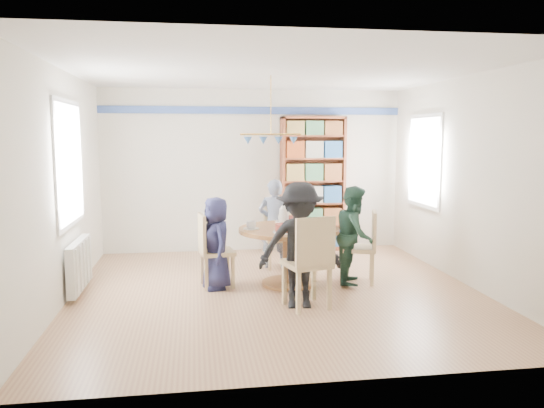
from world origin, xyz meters
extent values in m
plane|color=#A88159|center=(0.00, 0.00, 0.00)|extent=(5.00, 5.00, 0.00)
plane|color=white|center=(0.00, 0.00, 2.70)|extent=(5.00, 5.00, 0.00)
plane|color=beige|center=(0.00, 2.50, 1.35)|extent=(5.00, 0.00, 5.00)
plane|color=beige|center=(0.00, -2.50, 1.35)|extent=(5.00, 0.00, 5.00)
plane|color=beige|center=(-2.50, 0.00, 1.35)|extent=(0.00, 5.00, 5.00)
plane|color=beige|center=(2.50, 0.00, 1.35)|extent=(0.00, 5.00, 5.00)
cube|color=#355094|center=(0.00, 2.48, 2.35)|extent=(5.00, 0.02, 0.12)
cube|color=white|center=(-2.48, 0.30, 1.60)|extent=(0.03, 1.32, 1.52)
cube|color=white|center=(-2.46, 0.30, 1.60)|extent=(0.01, 1.20, 1.40)
cube|color=white|center=(2.48, 1.30, 1.55)|extent=(0.03, 1.12, 1.42)
cube|color=white|center=(2.46, 1.30, 1.55)|extent=(0.01, 1.00, 1.30)
cylinder|color=gold|center=(0.00, 0.50, 2.33)|extent=(0.01, 0.01, 0.75)
cylinder|color=gold|center=(0.00, 0.50, 1.95)|extent=(0.80, 0.02, 0.02)
cone|color=#3E6FAE|center=(-0.30, 0.50, 1.87)|extent=(0.11, 0.11, 0.10)
cone|color=#3E6FAE|center=(-0.10, 0.50, 1.87)|extent=(0.11, 0.11, 0.10)
cone|color=#3E6FAE|center=(0.10, 0.50, 1.87)|extent=(0.11, 0.11, 0.10)
cone|color=#3E6FAE|center=(0.30, 0.50, 1.87)|extent=(0.11, 0.11, 0.10)
cube|color=silver|center=(-2.42, 0.30, 0.35)|extent=(0.10, 1.00, 0.60)
cube|color=silver|center=(-2.36, -0.10, 0.35)|extent=(0.02, 0.06, 0.56)
cube|color=silver|center=(-2.36, 0.10, 0.35)|extent=(0.02, 0.06, 0.56)
cube|color=silver|center=(-2.36, 0.30, 0.35)|extent=(0.02, 0.06, 0.56)
cube|color=silver|center=(-2.36, 0.50, 0.35)|extent=(0.02, 0.06, 0.56)
cube|color=silver|center=(-2.36, 0.70, 0.35)|extent=(0.02, 0.06, 0.56)
cylinder|color=brown|center=(0.20, 0.28, 0.72)|extent=(1.30, 1.30, 0.05)
cylinder|color=brown|center=(0.20, 0.28, 0.35)|extent=(0.16, 0.16, 0.70)
cylinder|color=brown|center=(0.20, 0.28, 0.02)|extent=(0.70, 0.70, 0.04)
cube|color=tan|center=(-0.72, 0.33, 0.45)|extent=(0.47, 0.47, 0.05)
cube|color=tan|center=(-0.91, 0.31, 0.70)|extent=(0.10, 0.42, 0.50)
cube|color=tan|center=(-0.53, 0.19, 0.21)|extent=(0.05, 0.05, 0.43)
cube|color=tan|center=(-0.58, 0.53, 0.21)|extent=(0.05, 0.05, 0.43)
cube|color=tan|center=(-0.87, 0.14, 0.21)|extent=(0.05, 0.05, 0.43)
cube|color=tan|center=(-0.91, 0.48, 0.21)|extent=(0.05, 0.05, 0.43)
cube|color=tan|center=(1.15, 0.27, 0.45)|extent=(0.52, 0.52, 0.05)
cube|color=tan|center=(1.33, 0.22, 0.70)|extent=(0.16, 0.42, 0.50)
cube|color=tan|center=(1.03, 0.48, 0.22)|extent=(0.05, 0.05, 0.43)
cube|color=tan|center=(0.93, 0.16, 0.22)|extent=(0.05, 0.05, 0.43)
cube|color=tan|center=(1.36, 0.39, 0.22)|extent=(0.05, 0.05, 0.43)
cube|color=tan|center=(1.26, 0.06, 0.22)|extent=(0.05, 0.05, 0.43)
cube|color=tan|center=(0.22, 1.20, 0.43)|extent=(0.41, 0.41, 0.05)
cube|color=tan|center=(0.21, 1.38, 0.67)|extent=(0.40, 0.05, 0.48)
cube|color=tan|center=(0.06, 1.04, 0.20)|extent=(0.04, 0.04, 0.41)
cube|color=tan|center=(0.39, 1.05, 0.20)|extent=(0.04, 0.04, 0.41)
cube|color=tan|center=(0.05, 1.36, 0.20)|extent=(0.04, 0.04, 0.41)
cube|color=tan|center=(0.38, 1.37, 0.20)|extent=(0.04, 0.04, 0.41)
cube|color=tan|center=(0.24, -0.66, 0.50)|extent=(0.57, 0.57, 0.06)
cube|color=tan|center=(0.29, -0.86, 0.78)|extent=(0.47, 0.16, 0.56)
cube|color=tan|center=(0.38, -0.43, 0.24)|extent=(0.05, 0.05, 0.48)
cube|color=tan|center=(0.01, -0.52, 0.24)|extent=(0.05, 0.05, 0.48)
cube|color=tan|center=(0.47, -0.80, 0.24)|extent=(0.05, 0.05, 0.48)
cube|color=tan|center=(0.10, -0.89, 0.24)|extent=(0.05, 0.05, 0.48)
imported|color=#1C1D3D|center=(-0.73, 0.25, 0.59)|extent=(0.51, 0.65, 1.17)
imported|color=#1B372A|center=(1.07, 0.24, 0.64)|extent=(0.67, 0.76, 1.29)
imported|color=gray|center=(0.16, 1.22, 0.65)|extent=(0.54, 0.43, 1.31)
imported|color=black|center=(0.16, -0.63, 0.71)|extent=(0.97, 0.62, 1.42)
cube|color=brown|center=(0.47, 2.34, 1.13)|extent=(0.04, 0.32, 2.25)
cube|color=brown|center=(1.49, 2.34, 1.13)|extent=(0.04, 0.32, 2.25)
cube|color=brown|center=(0.98, 2.34, 2.23)|extent=(1.07, 0.32, 0.04)
cube|color=brown|center=(0.98, 2.34, 0.03)|extent=(1.07, 0.32, 0.06)
cube|color=brown|center=(0.98, 2.49, 1.13)|extent=(1.07, 0.02, 2.25)
cube|color=brown|center=(0.98, 2.34, 0.43)|extent=(1.01, 0.30, 0.03)
cube|color=brown|center=(0.98, 2.34, 0.80)|extent=(1.01, 0.30, 0.03)
cube|color=brown|center=(0.98, 2.34, 1.18)|extent=(1.01, 0.30, 0.03)
cube|color=brown|center=(0.98, 2.34, 1.55)|extent=(1.01, 0.30, 0.03)
cube|color=brown|center=(0.98, 2.34, 1.93)|extent=(1.01, 0.30, 0.03)
cube|color=#A04018|center=(0.66, 2.32, 0.20)|extent=(0.30, 0.24, 0.28)
cube|color=beige|center=(0.98, 2.32, 0.20)|extent=(0.30, 0.24, 0.28)
cube|color=#234F82|center=(1.30, 2.32, 0.20)|extent=(0.30, 0.24, 0.28)
cube|color=#AA8844|center=(0.66, 2.32, 0.58)|extent=(0.30, 0.24, 0.28)
cube|color=#43784E|center=(0.98, 2.32, 0.58)|extent=(0.30, 0.24, 0.28)
cube|color=brown|center=(1.30, 2.32, 0.58)|extent=(0.30, 0.24, 0.28)
cube|color=#A04018|center=(0.66, 2.32, 0.96)|extent=(0.30, 0.24, 0.28)
cube|color=beige|center=(0.98, 2.32, 0.96)|extent=(0.30, 0.24, 0.28)
cube|color=#234F82|center=(1.30, 2.32, 0.96)|extent=(0.30, 0.24, 0.28)
cube|color=#AA8844|center=(0.66, 2.32, 1.33)|extent=(0.30, 0.24, 0.28)
cube|color=#43784E|center=(0.98, 2.32, 1.33)|extent=(0.30, 0.24, 0.28)
cube|color=brown|center=(1.30, 2.32, 1.33)|extent=(0.30, 0.24, 0.28)
cube|color=#A04018|center=(0.66, 2.32, 1.71)|extent=(0.30, 0.24, 0.28)
cube|color=beige|center=(0.98, 2.32, 1.71)|extent=(0.30, 0.24, 0.28)
cube|color=#234F82|center=(1.30, 2.32, 1.71)|extent=(0.30, 0.24, 0.28)
cube|color=#AA8844|center=(0.66, 2.32, 2.06)|extent=(0.30, 0.24, 0.23)
cube|color=#43784E|center=(0.98, 2.32, 2.06)|extent=(0.30, 0.24, 0.23)
cube|color=brown|center=(1.30, 2.32, 2.06)|extent=(0.30, 0.24, 0.23)
cylinder|color=white|center=(0.15, 0.36, 0.87)|extent=(0.12, 0.12, 0.24)
sphere|color=white|center=(0.15, 0.36, 0.99)|extent=(0.09, 0.09, 0.09)
cylinder|color=silver|center=(0.32, 0.40, 0.89)|extent=(0.07, 0.07, 0.29)
cylinder|color=#3E6FAE|center=(0.32, 0.40, 1.05)|extent=(0.03, 0.03, 0.03)
cylinder|color=white|center=(0.25, 0.57, 0.76)|extent=(0.31, 0.31, 0.01)
cylinder|color=maroon|center=(0.25, 0.57, 0.81)|extent=(0.24, 0.24, 0.09)
cylinder|color=white|center=(0.10, -0.03, 0.76)|extent=(0.31, 0.31, 0.01)
cylinder|color=maroon|center=(0.10, -0.03, 0.81)|extent=(0.24, 0.24, 0.09)
cylinder|color=white|center=(-0.29, 0.28, 0.76)|extent=(0.20, 0.20, 0.01)
imported|color=white|center=(-0.29, 0.28, 0.80)|extent=(0.13, 0.13, 0.10)
cylinder|color=white|center=(0.69, 0.28, 0.76)|extent=(0.20, 0.20, 0.01)
imported|color=white|center=(0.69, 0.28, 0.80)|extent=(0.10, 0.10, 0.09)
cylinder|color=white|center=(0.20, 0.77, 0.76)|extent=(0.20, 0.20, 0.01)
imported|color=white|center=(0.20, 0.77, 0.80)|extent=(0.13, 0.13, 0.10)
cylinder|color=white|center=(0.20, -0.21, 0.76)|extent=(0.20, 0.20, 0.01)
imported|color=white|center=(0.20, -0.21, 0.80)|extent=(0.10, 0.10, 0.09)
camera|label=1|loc=(-1.00, -6.35, 1.92)|focal=35.00mm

